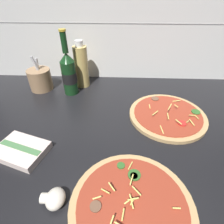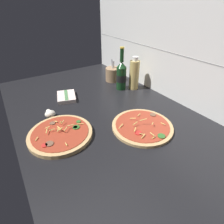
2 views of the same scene
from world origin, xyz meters
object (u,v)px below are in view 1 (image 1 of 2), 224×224
pizza_near (130,206)px  dish_towel (20,150)px  pizza_far (167,115)px  oil_bottle (81,66)px  utensil_crock (40,79)px  beer_bottle (68,73)px  mushroom_left (53,199)px

pizza_near → dish_towel: 37.00cm
pizza_near → pizza_far: bearing=66.3°
dish_towel → pizza_far: bearing=22.5°
oil_bottle → utensil_crock: size_ratio=1.35×
beer_bottle → utensil_crock: 16.65cm
beer_bottle → utensil_crock: bearing=168.7°
pizza_near → oil_bottle: (-22.29, 60.86, 9.14)cm
pizza_near → utensil_crock: size_ratio=1.76×
pizza_near → beer_bottle: 60.04cm
utensil_crock → pizza_far: bearing=-19.3°
pizza_near → pizza_far: pizza_far is taller
pizza_near → beer_bottle: (-26.53, 53.12, 8.94)cm
beer_bottle → dish_towel: size_ratio=1.60×
pizza_near → beer_bottle: size_ratio=1.03×
oil_bottle → dish_towel: size_ratio=1.26×
oil_bottle → mushroom_left: (3.89, -60.25, -8.34)cm
oil_bottle → mushroom_left: oil_bottle is taller
mushroom_left → beer_bottle: bearing=98.8°
oil_bottle → dish_towel: bearing=-104.0°
beer_bottle → utensil_crock: (-15.60, 3.13, -4.91)cm
pizza_near → oil_bottle: bearing=110.1°
pizza_near → oil_bottle: oil_bottle is taller
beer_bottle → oil_bottle: bearing=61.3°
pizza_far → mushroom_left: bearing=-134.0°
utensil_crock → dish_towel: (8.51, -40.80, -3.95)cm
pizza_far → beer_bottle: 46.55cm
mushroom_left → utensil_crock: size_ratio=0.35×
pizza_far → mushroom_left: 49.12cm
mushroom_left → dish_towel: 21.26cm
oil_bottle → dish_towel: 47.68cm
pizza_far → dish_towel: size_ratio=1.68×
pizza_near → dish_towel: size_ratio=1.65×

